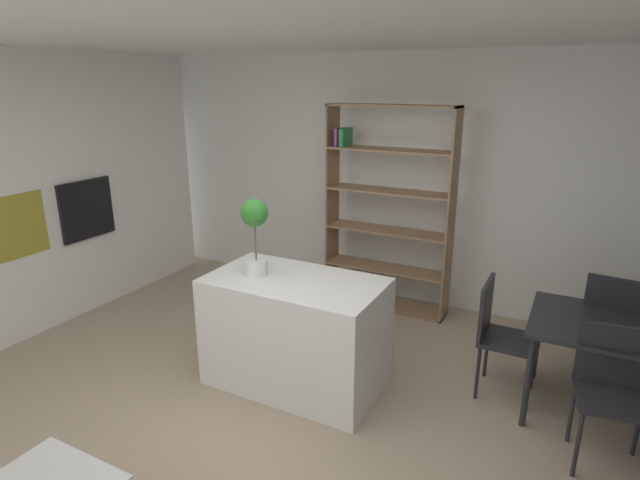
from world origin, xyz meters
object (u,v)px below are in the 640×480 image
at_px(kitchen_island, 296,332).
at_px(open_bookshelf, 383,216).
at_px(dining_table, 618,337).
at_px(dining_chair_near, 615,383).
at_px(dining_chair_far, 613,323).
at_px(potted_plant_on_island, 255,228).
at_px(built_in_oven, 87,209).
at_px(dining_chair_island_side, 498,328).

relative_size(kitchen_island, open_bookshelf, 0.64).
bearing_deg(dining_table, dining_chair_near, -91.55).
bearing_deg(open_bookshelf, dining_chair_far, -17.55).
distance_m(potted_plant_on_island, dining_chair_far, 2.85).
bearing_deg(dining_chair_far, kitchen_island, 30.47).
relative_size(open_bookshelf, dining_chair_near, 2.39).
height_order(built_in_oven, open_bookshelf, open_bookshelf).
xyz_separation_m(built_in_oven, open_bookshelf, (2.69, 1.47, -0.09)).
xyz_separation_m(built_in_oven, dining_chair_island_side, (4.06, 0.36, -0.56)).
xyz_separation_m(potted_plant_on_island, open_bookshelf, (0.38, 1.77, -0.26)).
relative_size(dining_chair_far, dining_chair_island_side, 1.07).
bearing_deg(dining_chair_island_side, dining_chair_near, -119.74).
xyz_separation_m(potted_plant_on_island, dining_chair_near, (2.54, 0.21, -0.72)).
distance_m(kitchen_island, dining_table, 2.32).
height_order(built_in_oven, kitchen_island, built_in_oven).
bearing_deg(built_in_oven, open_bookshelf, 28.67).
bearing_deg(dining_chair_far, built_in_oven, 14.44).
bearing_deg(built_in_oven, potted_plant_on_island, -7.54).
relative_size(dining_chair_far, dining_chair_near, 1.09).
bearing_deg(dining_table, potted_plant_on_island, -165.44).
relative_size(kitchen_island, potted_plant_on_island, 2.24).
xyz_separation_m(open_bookshelf, dining_chair_far, (2.16, -0.68, -0.44)).
height_order(potted_plant_on_island, dining_chair_near, potted_plant_on_island).
relative_size(open_bookshelf, dining_chair_far, 2.19).
xyz_separation_m(open_bookshelf, dining_chair_near, (2.16, -1.56, -0.46)).
xyz_separation_m(dining_chair_far, dining_chair_island_side, (-0.78, -0.43, -0.03)).
relative_size(potted_plant_on_island, dining_chair_near, 0.68).
bearing_deg(open_bookshelf, dining_chair_island_side, -38.88).
bearing_deg(open_bookshelf, dining_table, -27.15).
bearing_deg(dining_chair_near, open_bookshelf, 136.29).
height_order(potted_plant_on_island, dining_chair_island_side, potted_plant_on_island).
distance_m(kitchen_island, dining_chair_island_side, 1.57).
bearing_deg(dining_chair_far, dining_chair_near, 95.07).
height_order(dining_table, dining_chair_near, dining_chair_near).
bearing_deg(dining_chair_island_side, open_bookshelf, 51.34).
bearing_deg(kitchen_island, dining_chair_near, 4.36).
height_order(potted_plant_on_island, dining_chair_far, potted_plant_on_island).
relative_size(kitchen_island, dining_chair_near, 1.52).
bearing_deg(open_bookshelf, kitchen_island, -91.95).
bearing_deg(dining_table, kitchen_island, -164.53).
xyz_separation_m(kitchen_island, dining_chair_island_side, (1.44, 0.62, 0.09)).
bearing_deg(dining_chair_near, built_in_oven, 171.09).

